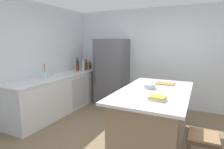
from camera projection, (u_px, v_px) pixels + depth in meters
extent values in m
plane|color=#7A664C|center=(130.00, 144.00, 3.15)|extent=(7.20, 7.20, 0.00)
cube|color=silver|center=(160.00, 58.00, 4.93)|extent=(6.00, 0.10, 2.60)
cube|color=silver|center=(23.00, 62.00, 3.98)|extent=(0.10, 6.00, 2.60)
cube|color=silver|center=(61.00, 94.00, 4.60)|extent=(0.62, 2.78, 0.88)
cube|color=silver|center=(60.00, 76.00, 4.52)|extent=(0.65, 2.81, 0.03)
cube|color=#B2B5BA|center=(79.00, 92.00, 4.77)|extent=(0.01, 0.60, 0.74)
cube|color=#8E755B|center=(153.00, 118.00, 3.16)|extent=(0.95, 1.76, 0.88)
cube|color=silver|center=(154.00, 92.00, 3.08)|extent=(1.11, 1.96, 0.04)
cube|color=#56565B|center=(112.00, 72.00, 5.17)|extent=(0.81, 0.70, 1.80)
cylinder|color=#4C4C51|center=(94.00, 70.00, 4.98)|extent=(0.02, 0.02, 0.90)
cube|color=#473828|center=(203.00, 138.00, 2.21)|extent=(0.36, 0.36, 0.04)
cube|color=olive|center=(203.00, 136.00, 2.21)|extent=(0.34, 0.34, 0.03)
cylinder|color=silver|center=(53.00, 76.00, 4.41)|extent=(0.05, 0.05, 0.02)
cylinder|color=silver|center=(53.00, 70.00, 4.38)|extent=(0.02, 0.02, 0.28)
cylinder|color=silver|center=(55.00, 65.00, 4.33)|extent=(0.14, 0.02, 0.02)
cylinder|color=silver|center=(45.00, 75.00, 4.10)|extent=(0.09, 0.09, 0.15)
cylinder|color=#4C7F3D|center=(44.00, 71.00, 4.09)|extent=(0.01, 0.03, 0.22)
sphere|color=orange|center=(44.00, 66.00, 4.08)|extent=(0.04, 0.04, 0.04)
cylinder|color=#4C7F3D|center=(45.00, 72.00, 4.08)|extent=(0.01, 0.01, 0.18)
sphere|color=orange|center=(44.00, 68.00, 4.07)|extent=(0.04, 0.04, 0.04)
cylinder|color=#4C7F3D|center=(45.00, 70.00, 4.08)|extent=(0.01, 0.05, 0.26)
sphere|color=orange|center=(45.00, 64.00, 4.06)|extent=(0.04, 0.04, 0.04)
cylinder|color=#5B3319|center=(90.00, 66.00, 5.63)|extent=(0.07, 0.07, 0.18)
cylinder|color=#5B3319|center=(90.00, 62.00, 5.61)|extent=(0.03, 0.03, 0.05)
cylinder|color=black|center=(90.00, 61.00, 5.61)|extent=(0.04, 0.04, 0.01)
cylinder|color=olive|center=(87.00, 66.00, 5.57)|extent=(0.06, 0.06, 0.20)
cylinder|color=olive|center=(87.00, 61.00, 5.55)|extent=(0.02, 0.02, 0.06)
cylinder|color=black|center=(87.00, 60.00, 5.54)|extent=(0.02, 0.02, 0.01)
cylinder|color=brown|center=(86.00, 66.00, 5.45)|extent=(0.09, 0.09, 0.22)
cylinder|color=brown|center=(86.00, 61.00, 5.43)|extent=(0.04, 0.04, 0.07)
cylinder|color=black|center=(86.00, 60.00, 5.42)|extent=(0.04, 0.04, 0.01)
cylinder|color=#994C23|center=(84.00, 67.00, 5.37)|extent=(0.06, 0.06, 0.20)
cylinder|color=#994C23|center=(84.00, 62.00, 5.35)|extent=(0.02, 0.02, 0.08)
cylinder|color=black|center=(84.00, 60.00, 5.34)|extent=(0.03, 0.03, 0.01)
cylinder|color=silver|center=(83.00, 66.00, 5.28)|extent=(0.08, 0.08, 0.27)
cylinder|color=silver|center=(83.00, 59.00, 5.24)|extent=(0.03, 0.03, 0.08)
cylinder|color=black|center=(83.00, 58.00, 5.24)|extent=(0.03, 0.03, 0.01)
cylinder|color=#19381E|center=(78.00, 66.00, 5.24)|extent=(0.07, 0.07, 0.29)
cylinder|color=#19381E|center=(77.00, 59.00, 5.21)|extent=(0.03, 0.03, 0.07)
cylinder|color=black|center=(77.00, 58.00, 5.20)|extent=(0.03, 0.03, 0.01)
cylinder|color=red|center=(77.00, 68.00, 5.14)|extent=(0.05, 0.05, 0.17)
cylinder|color=red|center=(77.00, 64.00, 5.13)|extent=(0.02, 0.02, 0.05)
cylinder|color=black|center=(77.00, 63.00, 5.12)|extent=(0.02, 0.02, 0.01)
cube|color=silver|center=(157.00, 99.00, 2.56)|extent=(0.24, 0.17, 0.03)
cube|color=gold|center=(157.00, 97.00, 2.55)|extent=(0.22, 0.19, 0.03)
cylinder|color=#B2B5BA|center=(149.00, 86.00, 3.20)|extent=(0.20, 0.20, 0.08)
cube|color=#9E7042|center=(165.00, 84.00, 3.55)|extent=(0.35, 0.24, 0.02)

